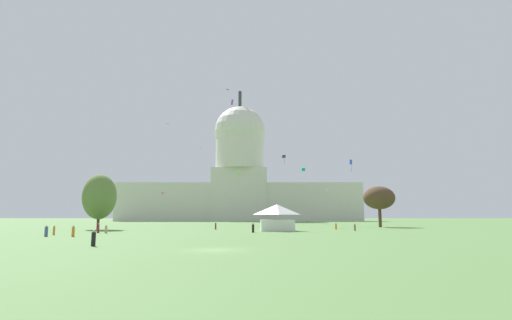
# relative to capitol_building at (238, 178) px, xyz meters

# --- Properties ---
(ground_plane) EXTENTS (800.00, 800.00, 0.00)m
(ground_plane) POSITION_rel_capitol_building_xyz_m (5.30, -180.76, -23.00)
(ground_plane) COLOR #567F42
(capitol_building) EXTENTS (129.53, 28.00, 72.13)m
(capitol_building) POSITION_rel_capitol_building_xyz_m (0.00, 0.00, 0.00)
(capitol_building) COLOR beige
(capitol_building) RESTS_ON ground_plane
(event_tent) EXTENTS (7.09, 6.79, 5.32)m
(event_tent) POSITION_rel_capitol_building_xyz_m (13.23, -136.03, -20.29)
(event_tent) COLOR white
(event_tent) RESTS_ON ground_plane
(tree_east_far) EXTENTS (11.81, 11.36, 10.83)m
(tree_east_far) POSITION_rel_capitol_building_xyz_m (42.04, -110.16, -15.28)
(tree_east_far) COLOR #4C3823
(tree_east_far) RESTS_ON ground_plane
(tree_west_mid) EXTENTS (10.30, 9.99, 12.23)m
(tree_west_mid) POSITION_rel_capitol_building_xyz_m (-25.85, -128.60, -15.78)
(tree_west_mid) COLOR #4C3823
(tree_west_mid) RESTS_ON ground_plane
(person_olive_deep_crowd) EXTENTS (0.57, 0.57, 1.75)m
(person_olive_deep_crowd) POSITION_rel_capitol_building_xyz_m (15.01, -126.54, -22.20)
(person_olive_deep_crowd) COLOR olive
(person_olive_deep_crowd) RESTS_ON ground_plane
(person_orange_aisle_center) EXTENTS (0.58, 0.58, 1.78)m
(person_orange_aisle_center) POSITION_rel_capitol_building_xyz_m (10.68, -121.96, -22.19)
(person_orange_aisle_center) COLOR orange
(person_orange_aisle_center) RESTS_ON ground_plane
(person_orange_near_tree_west) EXTENTS (0.51, 0.51, 1.63)m
(person_orange_near_tree_west) POSITION_rel_capitol_building_xyz_m (-17.93, -158.17, -22.26)
(person_orange_near_tree_west) COLOR orange
(person_orange_near_tree_west) RESTS_ON ground_plane
(person_orange_edge_west) EXTENTS (0.45, 0.45, 1.49)m
(person_orange_edge_west) POSITION_rel_capitol_building_xyz_m (-23.51, -152.65, -22.31)
(person_orange_edge_west) COLOR orange
(person_orange_edge_west) RESTS_ON ground_plane
(person_denim_mid_right) EXTENTS (0.67, 0.67, 1.69)m
(person_denim_mid_right) POSITION_rel_capitol_building_xyz_m (-22.18, -157.62, -22.24)
(person_denim_mid_right) COLOR #3D5684
(person_denim_mid_right) RESTS_ON ground_plane
(person_tan_near_tree_east) EXTENTS (0.53, 0.53, 1.47)m
(person_tan_near_tree_east) POSITION_rel_capitol_building_xyz_m (-17.33, -146.72, -22.34)
(person_tan_near_tree_east) COLOR tan
(person_tan_near_tree_east) RESTS_ON ground_plane
(person_maroon_front_right) EXTENTS (0.57, 0.57, 1.73)m
(person_maroon_front_right) POSITION_rel_capitol_building_xyz_m (-19.15, -145.62, -22.21)
(person_maroon_front_right) COLOR maroon
(person_maroon_front_right) RESTS_ON ground_plane
(person_olive_near_tent) EXTENTS (0.53, 0.53, 1.46)m
(person_olive_near_tent) POSITION_rel_capitol_building_xyz_m (29.04, -135.67, -22.34)
(person_olive_near_tent) COLOR olive
(person_olive_near_tent) RESTS_ON ground_plane
(person_orange_back_center) EXTENTS (0.54, 0.54, 1.47)m
(person_orange_back_center) POSITION_rel_capitol_building_xyz_m (27.07, -126.30, -22.34)
(person_orange_back_center) COLOR orange
(person_orange_back_center) RESTS_ON ground_plane
(person_maroon_back_left) EXTENTS (0.44, 0.44, 1.56)m
(person_maroon_back_left) POSITION_rel_capitol_building_xyz_m (0.07, -128.29, -22.28)
(person_maroon_back_left) COLOR maroon
(person_maroon_back_left) RESTS_ON ground_plane
(person_black_lawn_far_left) EXTENTS (0.59, 0.59, 1.69)m
(person_black_lawn_far_left) POSITION_rel_capitol_building_xyz_m (8.45, -143.91, -22.23)
(person_black_lawn_far_left) COLOR black
(person_black_lawn_far_left) RESTS_ON ground_plane
(person_black_mid_center) EXTENTS (0.47, 0.47, 1.66)m
(person_black_mid_center) POSITION_rel_capitol_building_xyz_m (-7.65, -176.30, -22.25)
(person_black_mid_center) COLOR black
(person_black_mid_center) RESTS_ON ground_plane
(kite_black_mid) EXTENTS (1.35, 1.34, 3.15)m
(kite_black_mid) POSITION_rel_capitol_building_xyz_m (19.55, -67.89, 2.17)
(kite_black_mid) COLOR black
(kite_lime_low) EXTENTS (0.63, 0.54, 3.41)m
(kite_lime_low) POSITION_rel_capitol_building_xyz_m (3.58, -93.64, -7.57)
(kite_lime_low) COLOR #8CD133
(kite_yellow_mid) EXTENTS (0.45, 0.99, 1.43)m
(kite_yellow_mid) POSITION_rel_capitol_building_xyz_m (-4.66, -119.61, -3.53)
(kite_yellow_mid) COLOR yellow
(kite_pink_low) EXTENTS (1.79, 1.36, 0.17)m
(kite_pink_low) POSITION_rel_capitol_building_xyz_m (-3.95, -48.39, -11.07)
(kite_pink_low) COLOR pink
(kite_red_high) EXTENTS (1.47, 1.96, 0.25)m
(kite_red_high) POSITION_rel_capitol_building_xyz_m (-1.22, -71.38, 26.94)
(kite_red_high) COLOR red
(kite_magenta_low) EXTENTS (0.69, 0.64, 0.81)m
(kite_magenta_low) POSITION_rel_capitol_building_xyz_m (-25.96, -67.64, -11.57)
(kite_magenta_low) COLOR #D1339E
(kite_turquoise_low) EXTENTS (0.99, 1.07, 1.23)m
(kite_turquoise_low) POSITION_rel_capitol_building_xyz_m (22.16, -107.06, -7.14)
(kite_turquoise_low) COLOR teal
(kite_blue_low) EXTENTS (0.83, 0.57, 3.37)m
(kite_blue_low) POSITION_rel_capitol_building_xyz_m (33.93, -113.65, -6.25)
(kite_blue_low) COLOR blue
(kite_violet_mid) EXTENTS (0.72, 0.42, 1.46)m
(kite_violet_mid) POSITION_rel_capitol_building_xyz_m (2.92, -119.06, 8.63)
(kite_violet_mid) COLOR purple
(kite_white_low) EXTENTS (0.89, 0.47, 3.75)m
(kite_white_low) POSITION_rel_capitol_building_xyz_m (43.28, -24.50, -8.21)
(kite_white_low) COLOR white
(kite_green_high) EXTENTS (1.36, 1.26, 0.17)m
(kite_green_high) POSITION_rel_capitol_building_xyz_m (-27.97, -53.01, 18.11)
(kite_green_high) COLOR green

